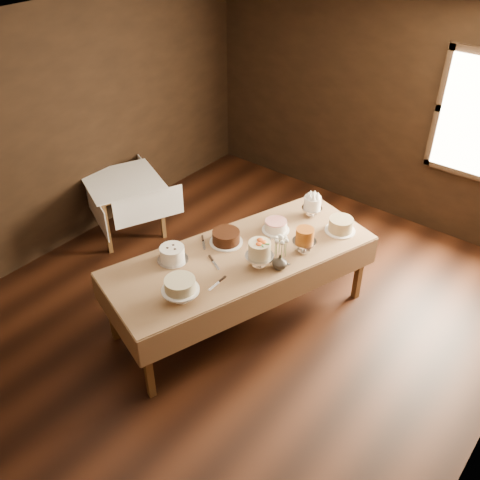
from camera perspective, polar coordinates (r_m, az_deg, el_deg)
name	(u,v)px	position (r m, az deg, el deg)	size (l,w,h in m)	color
floor	(228,323)	(5.65, -1.29, -8.80)	(5.00, 6.00, 0.01)	black
ceiling	(223,48)	(4.20, -1.82, 19.70)	(5.00, 6.00, 0.01)	beige
wall_back	(381,109)	(7.09, 14.76, 13.32)	(5.00, 0.02, 2.80)	black
wall_left	(56,135)	(6.50, -18.93, 10.52)	(0.02, 6.00, 2.80)	black
display_table	(241,259)	(5.23, 0.10, -2.04)	(1.80, 2.82, 0.82)	#4E341C
side_table	(123,187)	(6.77, -12.26, 5.56)	(1.15, 1.15, 0.74)	#4E341C
cake_meringue	(312,207)	(5.76, 7.65, 3.52)	(0.26, 0.26, 0.23)	silver
cake_speckled	(341,225)	(5.57, 10.61, 1.54)	(0.31, 0.31, 0.15)	white
cake_lattice	(276,226)	(5.51, 3.81, 1.45)	(0.28, 0.28, 0.11)	white
cake_caramel	(304,241)	(5.20, 6.83, -0.15)	(0.23, 0.23, 0.27)	silver
cake_chocolate	(226,237)	(5.32, -1.49, 0.28)	(0.38, 0.38, 0.13)	white
cake_flowers	(259,255)	(4.98, 2.06, -1.64)	(0.29, 0.29, 0.28)	silver
cake_swirl	(172,254)	(5.11, -7.18, -1.51)	(0.30, 0.30, 0.15)	silver
cake_cream	(180,290)	(4.65, -6.33, -5.32)	(0.33, 0.33, 0.23)	white
cake_server_a	(216,265)	(5.06, -2.57, -2.68)	(0.24, 0.03, 0.01)	silver
cake_server_b	(214,286)	(4.83, -2.74, -4.88)	(0.24, 0.03, 0.01)	silver
cake_server_c	(268,241)	(5.37, 3.02, -0.12)	(0.24, 0.03, 0.01)	silver
cake_server_d	(283,262)	(5.10, 4.56, -2.39)	(0.24, 0.03, 0.01)	silver
cake_server_e	(204,245)	(5.32, -3.86, -0.54)	(0.24, 0.03, 0.01)	silver
flower_vase	(280,262)	(4.99, 4.24, -2.33)	(0.14, 0.14, 0.15)	#2D2823
flower_bouquet	(281,245)	(4.87, 4.34, -0.53)	(0.14, 0.14, 0.20)	white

